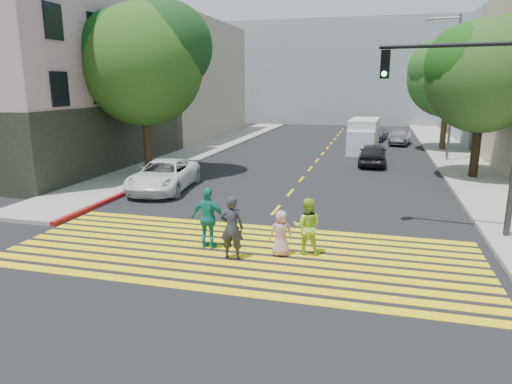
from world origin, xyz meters
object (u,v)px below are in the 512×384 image
at_px(pedestrian_man, 232,228).
at_px(silver_car, 374,133).
at_px(white_van, 363,137).
at_px(pedestrian_extra, 209,218).
at_px(tree_right_far, 450,72).
at_px(dark_car_parked, 400,137).
at_px(tree_left, 145,59).
at_px(pedestrian_child, 281,233).
at_px(white_sedan, 164,176).
at_px(traffic_signal, 479,107).
at_px(tree_right_near, 486,70).
at_px(dark_car_near, 373,154).
at_px(pedestrian_woman, 307,226).

xyz_separation_m(pedestrian_man, silver_car, (3.44, 29.09, -0.25)).
relative_size(silver_car, white_van, 0.88).
xyz_separation_m(pedestrian_man, pedestrian_extra, (-0.92, 0.64, 0.01)).
height_order(tree_right_far, dark_car_parked, tree_right_far).
xyz_separation_m(tree_left, tree_right_far, (16.28, 13.44, -0.45)).
xyz_separation_m(pedestrian_child, white_sedan, (-6.80, 6.57, 0.03)).
height_order(tree_right_far, traffic_signal, tree_right_far).
distance_m(tree_left, white_van, 16.16).
height_order(tree_right_near, dark_car_near, tree_right_near).
bearing_deg(tree_right_far, tree_right_near, -88.68).
distance_m(pedestrian_extra, traffic_signal, 8.74).
distance_m(white_sedan, silver_car, 23.71).
distance_m(tree_right_near, dark_car_parked, 14.37).
distance_m(pedestrian_woman, pedestrian_extra, 2.87).
bearing_deg(dark_car_near, pedestrian_extra, 74.77).
bearing_deg(pedestrian_man, tree_left, -56.14).
distance_m(silver_car, white_van, 7.59).
bearing_deg(tree_right_far, pedestrian_extra, -111.67).
bearing_deg(dark_car_near, pedestrian_man, 78.40).
height_order(pedestrian_extra, dark_car_near, pedestrian_extra).
bearing_deg(tree_right_far, white_sedan, -129.64).
relative_size(pedestrian_woman, white_van, 0.33).
xyz_separation_m(pedestrian_child, dark_car_near, (2.24, 15.73, 0.01)).
bearing_deg(pedestrian_man, pedestrian_extra, -38.21).
distance_m(tree_right_far, pedestrian_child, 24.85).
relative_size(tree_left, dark_car_near, 2.26).
distance_m(tree_right_near, white_van, 10.84).
height_order(tree_left, white_van, tree_left).
xyz_separation_m(dark_car_near, traffic_signal, (3.10, -12.50, 3.39)).
xyz_separation_m(dark_car_near, dark_car_parked, (1.95, 10.34, -0.06)).
bearing_deg(pedestrian_woman, tree_right_far, -112.01).
bearing_deg(tree_right_far, pedestrian_child, -106.87).
xyz_separation_m(tree_right_far, pedestrian_woman, (-6.39, -23.02, -4.70)).
height_order(pedestrian_woman, traffic_signal, traffic_signal).
height_order(tree_right_near, dark_car_parked, tree_right_near).
relative_size(tree_right_far, dark_car_near, 2.09).
relative_size(white_sedan, dark_car_near, 1.25).
height_order(pedestrian_child, pedestrian_extra, pedestrian_extra).
bearing_deg(pedestrian_child, pedestrian_woman, -172.96).
bearing_deg(pedestrian_child, pedestrian_extra, -18.27).
relative_size(tree_left, pedestrian_child, 6.76).
relative_size(pedestrian_man, white_sedan, 0.36).
bearing_deg(pedestrian_extra, tree_right_near, -120.98).
bearing_deg(dark_car_parked, traffic_signal, -78.09).
height_order(white_sedan, silver_car, white_sedan).
distance_m(tree_right_near, white_sedan, 16.16).
height_order(white_sedan, dark_car_near, white_sedan).
xyz_separation_m(tree_right_near, white_van, (-5.81, 8.08, -4.29)).
xyz_separation_m(tree_right_far, dark_car_parked, (-2.88, 2.75, -4.91)).
xyz_separation_m(tree_right_far, silver_car, (-4.89, 5.19, -4.88)).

